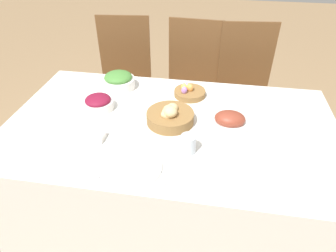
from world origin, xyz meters
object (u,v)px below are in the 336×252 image
chair_far_left (125,78)px  egg_basket (189,92)px  chair_far_right (244,87)px  butter_dish (92,136)px  dinner_plate (136,168)px  knife (167,172)px  ham_platter (230,120)px  spoon (174,173)px  bread_basket (170,116)px  chair_far_center (191,83)px  beet_salad_bowl (98,103)px  fork (105,164)px  green_salad_bowl (119,81)px  drinking_cup (188,144)px

chair_far_left → egg_basket: bearing=-50.1°
chair_far_right → butter_dish: 1.36m
egg_basket → dinner_plate: bearing=-103.5°
chair_far_left → knife: bearing=-71.9°
chair_far_left → ham_platter: (0.84, -0.82, 0.23)m
chair_far_left → knife: 1.38m
spoon → bread_basket: bearing=100.8°
chair_far_left → egg_basket: (0.59, -0.56, 0.23)m
ham_platter → dinner_plate: (-0.41, -0.41, -0.02)m
ham_platter → knife: (-0.27, -0.41, -0.02)m
chair_far_center → chair_far_left: bearing=-176.4°
dinner_plate → spoon: size_ratio=1.35×
butter_dish → ham_platter: bearing=20.0°
egg_basket → beet_salad_bowl: (-0.49, -0.23, 0.01)m
fork → knife: bearing=1.1°
fork → spoon: same height
bread_basket → ham_platter: 0.32m
chair_far_left → knife: (0.57, -1.23, 0.21)m
chair_far_right → egg_basket: chair_far_right is taller
chair_far_center → bread_basket: chair_far_center is taller
ham_platter → green_salad_bowl: green_salad_bowl is taller
chair_far_center → fork: size_ratio=5.80×
egg_basket → spoon: egg_basket is taller
fork → chair_far_center: bearing=78.7°
egg_basket → fork: egg_basket is taller
chair_far_right → ham_platter: (-0.14, -0.82, 0.23)m
bread_basket → spoon: bread_basket is taller
knife → spoon: bearing=1.1°
egg_basket → ham_platter: 0.36m
chair_far_center → chair_far_right: 0.42m
bread_basket → spoon: (0.08, -0.37, -0.04)m
dinner_plate → chair_far_center: bearing=84.1°
knife → drinking_cup: 0.17m
chair_far_right → spoon: bearing=-113.3°
bread_basket → egg_basket: bearing=77.0°
chair_far_right → green_salad_bowl: size_ratio=4.89×
bread_basket → dinner_plate: bearing=-103.9°
bread_basket → drinking_cup: bread_basket is taller
knife → chair_far_left: bearing=115.9°
chair_far_right → drinking_cup: size_ratio=10.90×
bread_basket → drinking_cup: size_ratio=2.75×
drinking_cup → beet_salad_bowl: bearing=152.0°
spoon → butter_dish: 0.47m
bread_basket → fork: (-0.23, -0.37, -0.04)m
chair_far_left → drinking_cup: (0.64, -1.08, 0.25)m
knife → bread_basket: bearing=98.6°
egg_basket → drinking_cup: bearing=-84.3°
egg_basket → knife: size_ratio=1.10×
bread_basket → fork: bearing=-122.1°
chair_far_left → spoon: 1.39m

